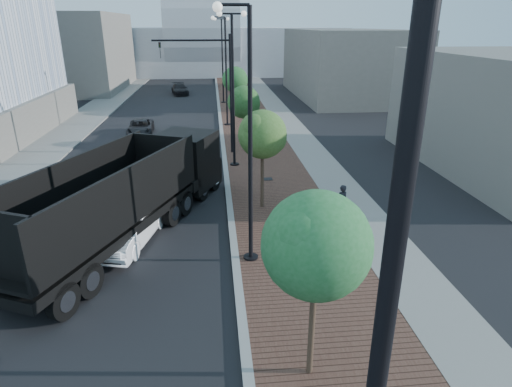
{
  "coord_description": "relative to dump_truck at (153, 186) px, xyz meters",
  "views": [
    {
      "loc": [
        -0.65,
        -4.61,
        8.54
      ],
      "look_at": [
        1.0,
        12.0,
        2.0
      ],
      "focal_mm": 30.31,
      "sensor_mm": 36.0,
      "label": 1
    }
  ],
  "objects": [
    {
      "name": "utility_cover_2",
      "position": [
        5.93,
        4.58,
        -1.47
      ],
      "size": [
        0.5,
        0.5,
        0.02
      ],
      "primitive_type": "cube",
      "color": "black",
      "rests_on": "sidewalk"
    },
    {
      "name": "dump_truck",
      "position": [
        0.0,
        0.0,
        0.0
      ],
      "size": [
        8.08,
        13.79,
        3.8
      ],
      "rotation": [
        0.0,
        0.0,
        -0.41
      ],
      "color": "black",
      "rests_on": "ground"
    },
    {
      "name": "streetlight_4",
      "position": [
        4.13,
        31.58,
        3.22
      ],
      "size": [
        1.72,
        0.56,
        9.28
      ],
      "color": "black",
      "rests_on": "ground"
    },
    {
      "name": "sidewalk",
      "position": [
        7.03,
        25.58,
        -1.54
      ],
      "size": [
        7.0,
        140.0,
        0.12
      ],
      "primitive_type": "cube",
      "color": "#4C2D23",
      "rests_on": "ground"
    },
    {
      "name": "streetlight_1",
      "position": [
        4.02,
        -4.42,
        2.74
      ],
      "size": [
        1.44,
        0.56,
        9.21
      ],
      "color": "black",
      "rests_on": "ground"
    },
    {
      "name": "dark_car_far",
      "position": [
        -1.36,
        39.21,
        -0.92
      ],
      "size": [
        2.66,
        4.93,
        1.36
      ],
      "primitive_type": "imported",
      "rotation": [
        0.0,
        0.0,
        0.17
      ],
      "color": "black",
      "rests_on": "ground"
    },
    {
      "name": "tree_2",
      "position": [
        5.18,
        12.6,
        1.66
      ],
      "size": [
        2.42,
        2.37,
        4.46
      ],
      "color": "#382619",
      "rests_on": "ground"
    },
    {
      "name": "streetlight_3",
      "position": [
        4.02,
        19.58,
        2.74
      ],
      "size": [
        1.44,
        0.56,
        9.21
      ],
      "color": "black",
      "rests_on": "ground"
    },
    {
      "name": "white_sedan",
      "position": [
        -0.74,
        -2.44,
        -0.81
      ],
      "size": [
        2.73,
        5.07,
        1.58
      ],
      "primitive_type": "imported",
      "rotation": [
        0.0,
        0.0,
        -0.23
      ],
      "color": "white",
      "rests_on": "ground"
    },
    {
      "name": "utility_cover_1",
      "position": [
        5.93,
        -6.42,
        -1.47
      ],
      "size": [
        0.5,
        0.5,
        0.02
      ],
      "primitive_type": "cube",
      "color": "black",
      "rests_on": "sidewalk"
    },
    {
      "name": "commercial_block_ne",
      "position": [
        19.53,
        35.58,
        2.4
      ],
      "size": [
        12.0,
        22.0,
        8.0
      ],
      "primitive_type": "cube",
      "color": "#615E57",
      "rests_on": "ground"
    },
    {
      "name": "tree_0",
      "position": [
        5.18,
        -10.4,
        2.21
      ],
      "size": [
        2.6,
        2.59,
        5.11
      ],
      "color": "#382619",
      "rests_on": "ground"
    },
    {
      "name": "curb",
      "position": [
        3.53,
        25.58,
        -1.53
      ],
      "size": [
        0.3,
        140.0,
        0.14
      ],
      "primitive_type": "cube",
      "color": "gray",
      "rests_on": "ground"
    },
    {
      "name": "dark_car_mid",
      "position": [
        -3.15,
        17.06,
        -1.01
      ],
      "size": [
        2.21,
        4.37,
        1.19
      ],
      "primitive_type": "imported",
      "rotation": [
        0.0,
        0.0,
        0.06
      ],
      "color": "black",
      "rests_on": "ground"
    },
    {
      "name": "pedestrian",
      "position": [
        8.66,
        -1.01,
        -0.75
      ],
      "size": [
        0.73,
        0.61,
        1.7
      ],
      "primitive_type": "imported",
      "rotation": [
        0.0,
        0.0,
        3.52
      ],
      "color": "black",
      "rests_on": "ground"
    },
    {
      "name": "streetlight_2",
      "position": [
        4.13,
        7.58,
        3.22
      ],
      "size": [
        1.72,
        0.56,
        9.28
      ],
      "color": "black",
      "rests_on": "ground"
    },
    {
      "name": "concrete_strip",
      "position": [
        9.73,
        25.58,
        -1.54
      ],
      "size": [
        2.4,
        140.0,
        0.13
      ],
      "primitive_type": "cube",
      "color": "slate",
      "rests_on": "ground"
    },
    {
      "name": "convention_center",
      "position": [
        1.53,
        70.58,
        4.4
      ],
      "size": [
        50.0,
        30.0,
        50.0
      ],
      "color": "#B1B4BB",
      "rests_on": "ground"
    },
    {
      "name": "commercial_block_nw",
      "position": [
        -16.47,
        45.58,
        3.4
      ],
      "size": [
        14.0,
        20.0,
        10.0
      ],
      "primitive_type": "cube",
      "color": "slate",
      "rests_on": "ground"
    },
    {
      "name": "tree_1",
      "position": [
        5.18,
        0.6,
        2.15
      ],
      "size": [
        2.35,
        2.29,
        4.92
      ],
      "color": "#382619",
      "rests_on": "ground"
    },
    {
      "name": "traffic_mast",
      "position": [
        3.23,
        10.58,
        3.38
      ],
      "size": [
        5.09,
        0.2,
        8.0
      ],
      "color": "black",
      "rests_on": "ground"
    },
    {
      "name": "west_sidewalk",
      "position": [
        -9.47,
        25.58,
        -1.54
      ],
      "size": [
        4.0,
        140.0,
        0.12
      ],
      "primitive_type": "cube",
      "color": "slate",
      "rests_on": "ground"
    },
    {
      "name": "tree_3",
      "position": [
        5.18,
        24.6,
        1.88
      ],
      "size": [
        2.53,
        2.51,
        4.75
      ],
      "color": "#382619",
      "rests_on": "ground"
    }
  ]
}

